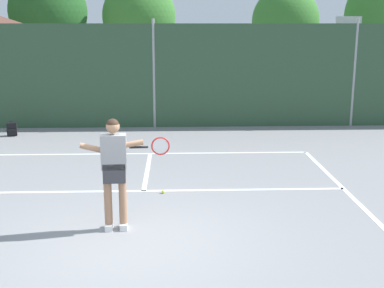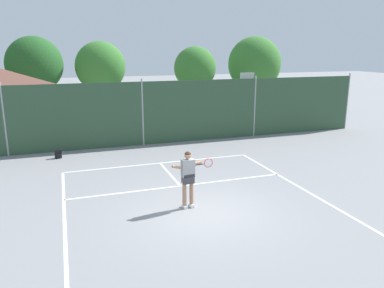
{
  "view_description": "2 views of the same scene",
  "coord_description": "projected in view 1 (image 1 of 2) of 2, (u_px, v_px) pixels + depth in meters",
  "views": [
    {
      "loc": [
        0.62,
        -7.31,
        3.31
      ],
      "look_at": [
        1.0,
        3.04,
        0.84
      ],
      "focal_mm": 47.33,
      "sensor_mm": 36.0,
      "label": 1
    },
    {
      "loc": [
        -3.86,
        -10.08,
        4.93
      ],
      "look_at": [
        0.72,
        3.24,
        1.36
      ],
      "focal_mm": 35.28,
      "sensor_mm": 36.0,
      "label": 2
    }
  ],
  "objects": [
    {
      "name": "basketball_hoop",
      "position": [
        346.0,
        53.0,
        17.69
      ],
      "size": [
        0.9,
        0.67,
        3.55
      ],
      "color": "#9E9EA3",
      "rests_on": "ground"
    },
    {
      "name": "ground_plane",
      "position": [
        135.0,
        242.0,
        7.85
      ],
      "size": [
        120.0,
        120.0,
        0.0
      ],
      "primitive_type": "plane",
      "color": "gray"
    },
    {
      "name": "tennis_player",
      "position": [
        115.0,
        164.0,
        8.11
      ],
      "size": [
        1.43,
        0.3,
        1.85
      ],
      "color": "silver",
      "rests_on": "ground"
    },
    {
      "name": "tennis_ball",
      "position": [
        163.0,
        192.0,
        10.11
      ],
      "size": [
        0.07,
        0.07,
        0.07
      ],
      "primitive_type": "sphere",
      "color": "#CCE033",
      "rests_on": "ground"
    },
    {
      "name": "court_markings",
      "position": [
        138.0,
        226.0,
        8.48
      ],
      "size": [
        8.3,
        11.1,
        0.01
      ],
      "color": "white",
      "rests_on": "ground"
    },
    {
      "name": "backpack_black",
      "position": [
        12.0,
        130.0,
        15.24
      ],
      "size": [
        0.31,
        0.29,
        0.46
      ],
      "color": "black",
      "rests_on": "ground"
    },
    {
      "name": "chainlink_fence",
      "position": [
        154.0,
        76.0,
        16.21
      ],
      "size": [
        26.09,
        0.09,
        3.46
      ],
      "color": "#2D4C33",
      "rests_on": "ground"
    },
    {
      "name": "treeline_backdrop",
      "position": [
        126.0,
        13.0,
        25.04
      ],
      "size": [
        27.85,
        4.61,
        6.55
      ],
      "color": "brown",
      "rests_on": "ground"
    }
  ]
}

